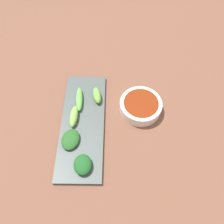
% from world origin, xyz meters
% --- Properties ---
extents(tabletop, '(2.10, 2.10, 0.02)m').
position_xyz_m(tabletop, '(0.00, 0.00, 0.01)').
color(tabletop, brown).
rests_on(tabletop, ground).
extents(sauce_bowl, '(0.14, 0.14, 0.04)m').
position_xyz_m(sauce_bowl, '(-0.12, -0.03, 0.04)').
color(sauce_bowl, silver).
rests_on(sauce_bowl, tabletop).
extents(serving_plate, '(0.14, 0.40, 0.01)m').
position_xyz_m(serving_plate, '(0.07, 0.03, 0.03)').
color(serving_plate, '#444F4E').
rests_on(serving_plate, tabletop).
extents(broccoli_stalk_0, '(0.03, 0.08, 0.03)m').
position_xyz_m(broccoli_stalk_0, '(0.10, 0.01, 0.04)').
color(broccoli_stalk_0, '#78B649').
rests_on(broccoli_stalk_0, serving_plate).
extents(broccoli_leafy_1, '(0.06, 0.07, 0.03)m').
position_xyz_m(broccoli_leafy_1, '(0.06, 0.17, 0.05)').
color(broccoli_leafy_1, '#1A5421').
rests_on(broccoli_leafy_1, serving_plate).
extents(broccoli_leafy_2, '(0.07, 0.08, 0.02)m').
position_xyz_m(broccoli_leafy_2, '(0.10, 0.09, 0.04)').
color(broccoli_leafy_2, '#215720').
rests_on(broccoli_leafy_2, serving_plate).
extents(broccoli_stalk_3, '(0.04, 0.07, 0.03)m').
position_xyz_m(broccoli_stalk_3, '(0.03, -0.07, 0.05)').
color(broccoli_stalk_3, '#67AA41').
rests_on(broccoli_stalk_3, serving_plate).
extents(broccoli_stalk_4, '(0.03, 0.10, 0.02)m').
position_xyz_m(broccoli_stalk_4, '(0.09, -0.06, 0.04)').
color(broccoli_stalk_4, '#5FB649').
rests_on(broccoli_stalk_4, serving_plate).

